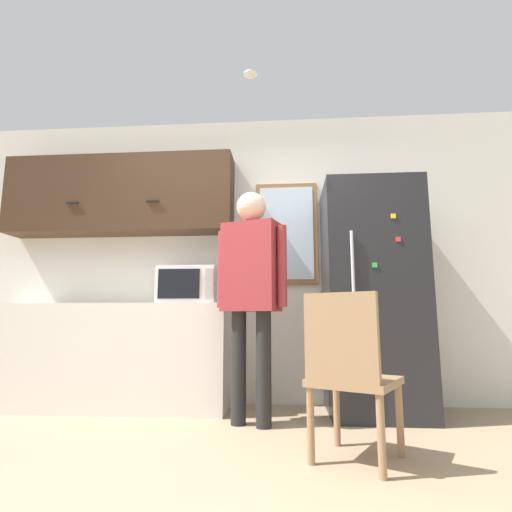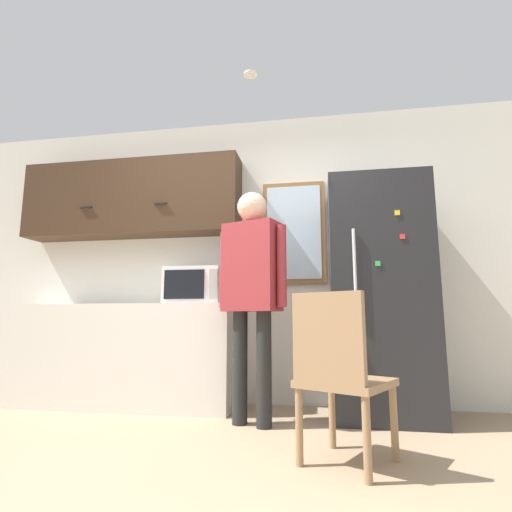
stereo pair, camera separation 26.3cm
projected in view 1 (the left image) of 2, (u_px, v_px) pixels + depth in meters
name	position (u px, v px, depth m)	size (l,w,h in m)	color
ground_plane	(191.00, 485.00, 1.82)	(16.00, 16.00, 0.00)	#9E8466
back_wall	(240.00, 256.00, 3.80)	(6.00, 0.06, 2.70)	silver
counter	(105.00, 355.00, 3.44)	(2.15, 0.56, 0.88)	silver
upper_cabinets	(120.00, 196.00, 3.80)	(2.15, 0.33, 0.73)	#3D2819
microwave	(190.00, 286.00, 3.44)	(0.49, 0.39, 0.31)	white
person	(251.00, 279.00, 2.99)	(0.54, 0.34, 1.72)	black
refrigerator	(372.00, 297.00, 3.27)	(0.76, 0.72, 1.87)	#232326
chair	(349.00, 369.00, 2.14)	(0.58, 0.58, 0.89)	#997551
window	(286.00, 233.00, 3.76)	(0.58, 0.05, 0.96)	olive
ceiling_light	(251.00, 74.00, 3.17)	(0.11, 0.11, 0.01)	white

